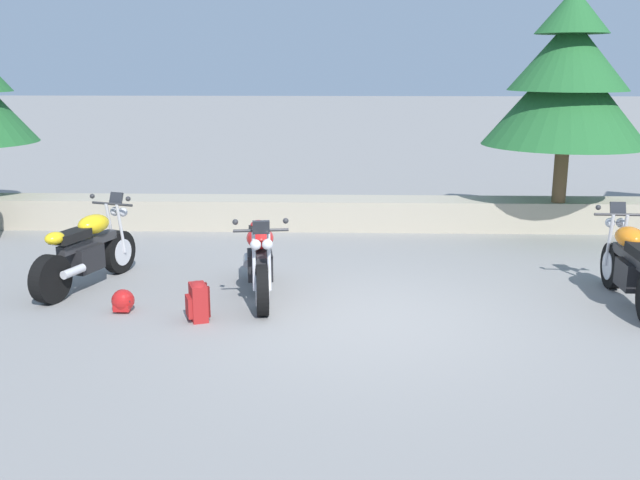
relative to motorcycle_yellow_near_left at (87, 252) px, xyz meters
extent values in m
plane|color=gray|center=(3.77, -1.11, -0.49)|extent=(120.00, 120.00, 0.00)
cube|color=#A89E89|center=(3.77, 3.69, -0.21)|extent=(36.00, 0.80, 0.55)
cylinder|color=black|center=(0.22, 0.66, -0.18)|extent=(0.33, 0.63, 0.62)
cylinder|color=black|center=(-0.24, -0.71, -0.18)|extent=(0.37, 0.65, 0.62)
cylinder|color=silver|center=(0.22, 0.66, -0.18)|extent=(0.27, 0.42, 0.38)
cube|color=black|center=(-0.03, -0.07, -0.08)|extent=(0.46, 0.56, 0.34)
cube|color=#2D2D30|center=(0.01, 0.02, 0.12)|extent=(0.48, 1.09, 0.12)
ellipsoid|color=yellow|center=(0.05, 0.17, 0.34)|extent=(0.49, 0.60, 0.26)
cube|color=black|center=(-0.10, -0.29, 0.28)|extent=(0.42, 0.61, 0.12)
ellipsoid|color=yellow|center=(-0.19, -0.57, 0.32)|extent=(0.30, 0.34, 0.16)
cylinder|color=#2D2D30|center=(0.19, 0.58, 0.54)|extent=(0.64, 0.24, 0.04)
sphere|color=silver|center=(0.17, 0.74, 0.40)|extent=(0.13, 0.13, 0.13)
sphere|color=silver|center=(0.30, 0.69, 0.40)|extent=(0.13, 0.13, 0.13)
cube|color=#26282D|center=(0.22, 0.68, 0.60)|extent=(0.22, 0.15, 0.18)
cylinder|color=silver|center=(-0.01, -0.53, -0.13)|extent=(0.22, 0.40, 0.11)
cylinder|color=silver|center=(0.12, 0.65, 0.18)|extent=(0.09, 0.17, 0.73)
cylinder|color=silver|center=(0.29, 0.59, 0.18)|extent=(0.09, 0.17, 0.73)
sphere|color=#2D2D30|center=(-0.11, 0.64, 0.64)|extent=(0.07, 0.07, 0.07)
sphere|color=#2D2D30|center=(0.46, 0.45, 0.64)|extent=(0.07, 0.07, 0.07)
cylinder|color=black|center=(2.49, -1.08, -0.18)|extent=(0.23, 0.63, 0.62)
cylinder|color=black|center=(2.28, 0.35, -0.18)|extent=(0.27, 0.64, 0.62)
cylinder|color=silver|center=(2.49, -1.08, -0.18)|extent=(0.21, 0.40, 0.38)
cube|color=black|center=(2.38, -0.31, -0.08)|extent=(0.39, 0.52, 0.34)
cube|color=#2D2D30|center=(2.39, -0.41, 0.12)|extent=(0.30, 1.11, 0.12)
ellipsoid|color=red|center=(2.41, -0.56, 0.34)|extent=(0.41, 0.56, 0.26)
cube|color=black|center=(2.34, -0.09, 0.28)|extent=(0.34, 0.59, 0.12)
ellipsoid|color=red|center=(2.30, 0.21, 0.32)|extent=(0.26, 0.31, 0.16)
cylinder|color=#2D2D30|center=(2.48, -1.00, 0.54)|extent=(0.66, 0.13, 0.04)
sphere|color=silver|center=(2.57, -1.13, 0.40)|extent=(0.13, 0.13, 0.13)
sphere|color=silver|center=(2.43, -1.15, 0.40)|extent=(0.13, 0.13, 0.13)
cube|color=#26282D|center=(2.49, -1.10, 0.60)|extent=(0.21, 0.12, 0.18)
cylinder|color=silver|center=(2.16, 0.09, -0.13)|extent=(0.16, 0.39, 0.11)
cylinder|color=silver|center=(2.57, -1.02, 0.18)|extent=(0.07, 0.17, 0.73)
cylinder|color=silver|center=(2.39, -1.05, 0.18)|extent=(0.07, 0.17, 0.73)
sphere|color=#2D2D30|center=(2.77, -0.91, 0.64)|extent=(0.07, 0.07, 0.07)
sphere|color=#2D2D30|center=(2.17, -1.00, 0.64)|extent=(0.07, 0.07, 0.07)
cylinder|color=black|center=(7.10, 0.15, -0.18)|extent=(0.16, 0.63, 0.62)
cylinder|color=silver|center=(7.10, 0.15, -0.18)|extent=(0.18, 0.39, 0.38)
cube|color=black|center=(7.07, -0.62, -0.08)|extent=(0.34, 0.49, 0.34)
cube|color=#2D2D30|center=(7.07, -0.52, 0.12)|extent=(0.18, 1.10, 0.12)
ellipsoid|color=orange|center=(7.08, -0.37, 0.34)|extent=(0.36, 0.53, 0.26)
cylinder|color=#2D2D30|center=(7.09, 0.07, 0.54)|extent=(0.66, 0.06, 0.04)
sphere|color=silver|center=(7.03, 0.21, 0.40)|extent=(0.13, 0.13, 0.13)
sphere|color=silver|center=(7.17, 0.20, 0.40)|extent=(0.13, 0.13, 0.13)
cube|color=#26282D|center=(7.10, 0.17, 0.60)|extent=(0.20, 0.10, 0.18)
cylinder|color=silver|center=(7.01, 0.11, 0.18)|extent=(0.05, 0.17, 0.73)
cylinder|color=silver|center=(7.18, 0.10, 0.18)|extent=(0.05, 0.17, 0.73)
sphere|color=#2D2D30|center=(6.79, 0.04, 0.64)|extent=(0.07, 0.07, 0.07)
cube|color=#A31E1E|center=(1.75, -1.29, -0.27)|extent=(0.28, 0.34, 0.44)
cube|color=#A31E1E|center=(1.65, -1.33, -0.31)|extent=(0.13, 0.24, 0.24)
ellipsoid|color=#A31E1E|center=(1.75, -1.29, -0.06)|extent=(0.26, 0.33, 0.08)
cube|color=#591010|center=(1.88, -1.33, -0.25)|extent=(0.05, 0.06, 0.37)
cube|color=#591010|center=(1.82, -1.17, -0.25)|extent=(0.05, 0.06, 0.37)
sphere|color=#B21919|center=(0.77, -1.02, -0.35)|extent=(0.28, 0.28, 0.28)
ellipsoid|color=black|center=(0.77, -1.10, -0.34)|extent=(0.23, 0.06, 0.12)
cube|color=#B21919|center=(0.77, -1.10, -0.42)|extent=(0.20, 0.08, 0.08)
cylinder|color=brown|center=(7.30, 3.46, 0.74)|extent=(0.24, 0.24, 1.36)
cone|color=#23602D|center=(7.30, 3.46, 1.94)|extent=(2.83, 2.83, 1.71)
cone|color=#23602D|center=(7.30, 3.46, 2.64)|extent=(2.04, 2.04, 1.23)
cone|color=#23602D|center=(7.30, 3.46, 3.34)|extent=(1.24, 1.24, 0.75)
camera|label=1|loc=(3.45, -9.32, 2.48)|focal=40.48mm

